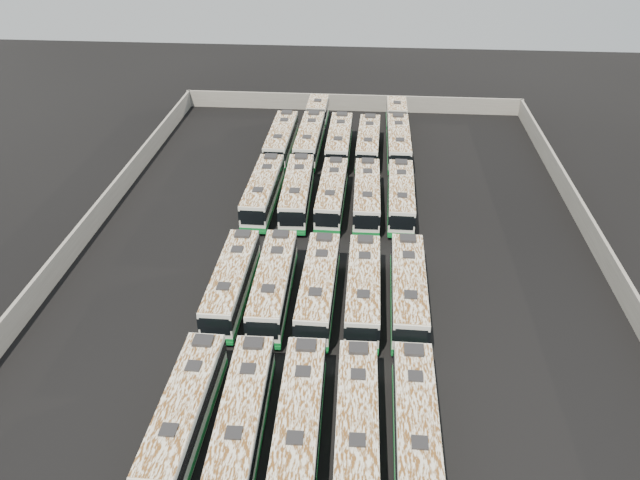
{
  "coord_description": "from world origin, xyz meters",
  "views": [
    {
      "loc": [
        2.28,
        -45.07,
        29.22
      ],
      "look_at": [
        -1.36,
        -0.2,
        1.6
      ],
      "focal_mm": 35.0,
      "sensor_mm": 36.0,
      "label": 1
    }
  ],
  "objects_px": {
    "bus_front_left": "(243,416)",
    "bus_midback_center": "(332,194)",
    "bus_midfront_far_right": "(408,290)",
    "bus_back_center": "(339,142)",
    "bus_back_far_right": "(398,132)",
    "bus_front_center": "(299,420)",
    "bus_back_far_left": "(281,140)",
    "bus_front_far_right": "(416,425)",
    "bus_midfront_right": "(363,289)",
    "bus_midback_left": "(297,192)",
    "bus_midback_far_right": "(401,196)",
    "bus_midback_far_left": "(263,191)",
    "bus_back_left": "(312,130)",
    "bus_front_far_left": "(185,413)",
    "bus_midfront_center": "(319,287)",
    "bus_midfront_left": "(273,284)",
    "bus_front_right": "(357,422)",
    "bus_midfront_far_left": "(232,282)",
    "bus_midback_right": "(367,195)",
    "bus_back_right": "(368,143)"
  },
  "relations": [
    {
      "from": "bus_midfront_far_left",
      "to": "bus_midback_far_right",
      "type": "bearing_deg",
      "value": 49.29
    },
    {
      "from": "bus_front_far_left",
      "to": "bus_midback_right",
      "type": "relative_size",
      "value": 1.0
    },
    {
      "from": "bus_midfront_left",
      "to": "bus_midfront_far_right",
      "type": "distance_m",
      "value": 10.16
    },
    {
      "from": "bus_front_left",
      "to": "bus_midfront_far_left",
      "type": "bearing_deg",
      "value": 102.72
    },
    {
      "from": "bus_front_right",
      "to": "bus_midback_center",
      "type": "distance_m",
      "value": 28.53
    },
    {
      "from": "bus_midfront_right",
      "to": "bus_back_far_right",
      "type": "xyz_separation_m",
      "value": [
        3.37,
        31.65,
        0.02
      ]
    },
    {
      "from": "bus_front_far_right",
      "to": "bus_midfront_right",
      "type": "height_order",
      "value": "bus_midfront_right"
    },
    {
      "from": "bus_back_center",
      "to": "bus_back_right",
      "type": "height_order",
      "value": "bus_back_center"
    },
    {
      "from": "bus_back_far_right",
      "to": "bus_midback_far_right",
      "type": "bearing_deg",
      "value": -90.45
    },
    {
      "from": "bus_front_far_left",
      "to": "bus_midback_right",
      "type": "xyz_separation_m",
      "value": [
        10.13,
        28.41,
        0.01
      ]
    },
    {
      "from": "bus_front_right",
      "to": "bus_back_far_right",
      "type": "height_order",
      "value": "bus_back_far_right"
    },
    {
      "from": "bus_back_far_right",
      "to": "bus_midfront_far_right",
      "type": "bearing_deg",
      "value": -90.09
    },
    {
      "from": "bus_midback_right",
      "to": "bus_back_left",
      "type": "bearing_deg",
      "value": 111.95
    },
    {
      "from": "bus_front_right",
      "to": "bus_midfront_far_right",
      "type": "relative_size",
      "value": 0.96
    },
    {
      "from": "bus_midfront_left",
      "to": "bus_midback_center",
      "type": "height_order",
      "value": "bus_midfront_left"
    },
    {
      "from": "bus_back_center",
      "to": "bus_back_right",
      "type": "xyz_separation_m",
      "value": [
        3.31,
        0.09,
        -0.06
      ]
    },
    {
      "from": "bus_midback_far_right",
      "to": "bus_back_far_right",
      "type": "bearing_deg",
      "value": 90.6
    },
    {
      "from": "bus_back_left",
      "to": "bus_back_far_right",
      "type": "height_order",
      "value": "bus_back_left"
    },
    {
      "from": "bus_midback_far_left",
      "to": "bus_back_left",
      "type": "height_order",
      "value": "bus_back_left"
    },
    {
      "from": "bus_midfront_center",
      "to": "bus_midfront_far_left",
      "type": "bearing_deg",
      "value": 179.17
    },
    {
      "from": "bus_midback_far_right",
      "to": "bus_back_center",
      "type": "distance_m",
      "value": 14.42
    },
    {
      "from": "bus_front_far_right",
      "to": "bus_back_far_left",
      "type": "bearing_deg",
      "value": 108.09
    },
    {
      "from": "bus_midfront_center",
      "to": "bus_midback_left",
      "type": "height_order",
      "value": "bus_midback_left"
    },
    {
      "from": "bus_midback_left",
      "to": "bus_midback_far_right",
      "type": "height_order",
      "value": "bus_midback_left"
    },
    {
      "from": "bus_midfront_left",
      "to": "bus_midfront_far_right",
      "type": "relative_size",
      "value": 0.99
    },
    {
      "from": "bus_midback_left",
      "to": "bus_back_right",
      "type": "bearing_deg",
      "value": 61.19
    },
    {
      "from": "bus_midfront_left",
      "to": "bus_back_far_right",
      "type": "xyz_separation_m",
      "value": [
        10.18,
        31.57,
        -0.01
      ]
    },
    {
      "from": "bus_front_left",
      "to": "bus_midfront_center",
      "type": "xyz_separation_m",
      "value": [
        3.34,
        12.97,
        0.05
      ]
    },
    {
      "from": "bus_midfront_far_right",
      "to": "bus_midback_left",
      "type": "relative_size",
      "value": 1.0
    },
    {
      "from": "bus_front_left",
      "to": "bus_midback_center",
      "type": "xyz_separation_m",
      "value": [
        3.34,
        28.4,
        0.0
      ]
    },
    {
      "from": "bus_midfront_right",
      "to": "bus_front_center",
      "type": "bearing_deg",
      "value": -104.56
    },
    {
      "from": "bus_back_right",
      "to": "bus_front_left",
      "type": "bearing_deg",
      "value": -97.84
    },
    {
      "from": "bus_back_far_left",
      "to": "bus_midfront_right",
      "type": "bearing_deg",
      "value": -70.14
    },
    {
      "from": "bus_midfront_left",
      "to": "bus_front_right",
      "type": "bearing_deg",
      "value": -63.51
    },
    {
      "from": "bus_midfront_far_left",
      "to": "bus_midfront_right",
      "type": "relative_size",
      "value": 0.99
    },
    {
      "from": "bus_front_far_left",
      "to": "bus_front_right",
      "type": "xyz_separation_m",
      "value": [
        10.04,
        0.14,
        -0.01
      ]
    },
    {
      "from": "bus_midback_far_right",
      "to": "bus_midback_right",
      "type": "bearing_deg",
      "value": -176.84
    },
    {
      "from": "bus_midfront_right",
      "to": "bus_midback_center",
      "type": "bearing_deg",
      "value": 102.26
    },
    {
      "from": "bus_front_center",
      "to": "bus_back_far_left",
      "type": "bearing_deg",
      "value": 98.03
    },
    {
      "from": "bus_midfront_right",
      "to": "bus_front_left",
      "type": "bearing_deg",
      "value": -117.31
    },
    {
      "from": "bus_midfront_left",
      "to": "bus_back_left",
      "type": "bearing_deg",
      "value": 89.05
    },
    {
      "from": "bus_back_center",
      "to": "bus_back_far_right",
      "type": "distance_m",
      "value": 7.52
    },
    {
      "from": "bus_midfront_center",
      "to": "bus_midfront_right",
      "type": "xyz_separation_m",
      "value": [
        3.36,
        0.03,
        -0.02
      ]
    },
    {
      "from": "bus_front_left",
      "to": "bus_back_far_right",
      "type": "distance_m",
      "value": 45.77
    },
    {
      "from": "bus_front_far_left",
      "to": "bus_front_right",
      "type": "relative_size",
      "value": 1.01
    },
    {
      "from": "bus_front_left",
      "to": "bus_back_far_right",
      "type": "height_order",
      "value": "bus_back_far_right"
    },
    {
      "from": "bus_front_far_left",
      "to": "bus_midfront_center",
      "type": "bearing_deg",
      "value": 63.54
    },
    {
      "from": "bus_midback_right",
      "to": "bus_back_right",
      "type": "height_order",
      "value": "bus_midback_right"
    },
    {
      "from": "bus_midfront_left",
      "to": "bus_midback_far_right",
      "type": "height_order",
      "value": "bus_midfront_left"
    },
    {
      "from": "bus_midfront_far_right",
      "to": "bus_midback_center",
      "type": "distance_m",
      "value": 16.67
    }
  ]
}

